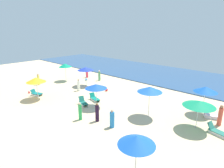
{
  "coord_description": "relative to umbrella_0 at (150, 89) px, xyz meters",
  "views": [
    {
      "loc": [
        13.66,
        -4.64,
        7.51
      ],
      "look_at": [
        -0.55,
        10.82,
        1.19
      ],
      "focal_mm": 30.07,
      "sensor_mm": 36.0,
      "label": 1
    }
  ],
  "objects": [
    {
      "name": "ocean",
      "position": [
        -5.83,
        14.83,
        -2.45
      ],
      "size": [
        60.0,
        13.12,
        0.12
      ],
      "primitive_type": "cube",
      "color": "#2F517D",
      "rests_on": "ground_plane"
    },
    {
      "name": "lounge_chair_7_0",
      "position": [
        -6.3,
        -0.66,
        -2.26
      ],
      "size": [
        1.56,
        0.94,
        0.7
      ],
      "rotation": [
        0.0,
        0.0,
        1.3
      ],
      "color": "silver",
      "rests_on": "ground_plane"
    },
    {
      "name": "beachgoer_7",
      "position": [
        -11.66,
        5.2,
        -1.79
      ],
      "size": [
        0.44,
        0.44,
        1.54
      ],
      "rotation": [
        0.0,
        0.0,
        3.63
      ],
      "color": "#4F9963",
      "rests_on": "ground_plane"
    },
    {
      "name": "beachgoer_3",
      "position": [
        -14.37,
        5.11,
        -1.82
      ],
      "size": [
        0.37,
        0.37,
        1.52
      ],
      "rotation": [
        0.0,
        0.0,
        1.57
      ],
      "color": "#F73C55",
      "rests_on": "ground_plane"
    },
    {
      "name": "umbrella_4",
      "position": [
        -11.21,
        -4.55,
        -0.34
      ],
      "size": [
        2.05,
        2.05,
        2.42
      ],
      "color": "silver",
      "rests_on": "ground_plane"
    },
    {
      "name": "beachgoer_0",
      "position": [
        -10.15,
        0.22,
        -1.83
      ],
      "size": [
        0.46,
        0.46,
        1.48
      ],
      "rotation": [
        0.0,
        0.0,
        4.16
      ],
      "color": "white",
      "rests_on": "ground_plane"
    },
    {
      "name": "beachgoer_4",
      "position": [
        -2.65,
        -3.66,
        -1.74
      ],
      "size": [
        0.44,
        0.44,
        1.64
      ],
      "rotation": [
        0.0,
        0.0,
        0.82
      ],
      "color": "black",
      "rests_on": "ground_plane"
    },
    {
      "name": "beach_ball_1",
      "position": [
        -13.75,
        -4.41,
        -2.38
      ],
      "size": [
        0.26,
        0.26,
        0.26
      ],
      "primitive_type": "sphere",
      "color": "#F04547",
      "rests_on": "ground_plane"
    },
    {
      "name": "beachgoer_2",
      "position": [
        5.02,
        2.49,
        -1.69
      ],
      "size": [
        0.38,
        0.38,
        1.73
      ],
      "rotation": [
        0.0,
        0.0,
        2.96
      ],
      "color": "#D34E3D",
      "rests_on": "ground_plane"
    },
    {
      "name": "umbrella_6",
      "position": [
        3.84,
        0.71,
        -0.43
      ],
      "size": [
        2.38,
        2.38,
        2.3
      ],
      "color": "silver",
      "rests_on": "ground_plane"
    },
    {
      "name": "ground_plane",
      "position": [
        -5.83,
        -8.61,
        -2.51
      ],
      "size": [
        60.0,
        60.0,
        0.0
      ],
      "primitive_type": "plane",
      "color": "beige"
    },
    {
      "name": "umbrella_7",
      "position": [
        -4.93,
        -1.64,
        -0.39
      ],
      "size": [
        2.14,
        2.14,
        2.33
      ],
      "color": "silver",
      "rests_on": "ground_plane"
    },
    {
      "name": "beachgoer_5",
      "position": [
        -3.91,
        -4.45,
        -1.77
      ],
      "size": [
        0.36,
        0.36,
        1.56
      ],
      "rotation": [
        0.0,
        0.0,
        5.99
      ],
      "color": "green",
      "rests_on": "ground_plane"
    },
    {
      "name": "beach_ball_0",
      "position": [
        -13.1,
        3.88,
        -2.34
      ],
      "size": [
        0.34,
        0.34,
        0.34
      ],
      "primitive_type": "sphere",
      "color": "#369DE6",
      "rests_on": "ground_plane"
    },
    {
      "name": "lounge_chair_7_1",
      "position": [
        -6.23,
        -2.26,
        -2.24
      ],
      "size": [
        1.4,
        0.91,
        0.78
      ],
      "rotation": [
        0.0,
        0.0,
        1.28
      ],
      "color": "silver",
      "rests_on": "ground_plane"
    },
    {
      "name": "lounge_chair_3_1",
      "position": [
        3.04,
        4.62,
        -2.29
      ],
      "size": [
        1.52,
        1.19,
        0.59
      ],
      "rotation": [
        0.0,
        0.0,
        2.08
      ],
      "color": "silver",
      "rests_on": "ground_plane"
    },
    {
      "name": "umbrella_5",
      "position": [
        -15.17,
        1.78,
        -0.2
      ],
      "size": [
        1.84,
        1.84,
        2.55
      ],
      "color": "silver",
      "rests_on": "ground_plane"
    },
    {
      "name": "umbrella_2",
      "position": [
        3.21,
        -6.41,
        -0.4
      ],
      "size": [
        1.95,
        1.95,
        2.37
      ],
      "color": "silver",
      "rests_on": "ground_plane"
    },
    {
      "name": "umbrella_1",
      "position": [
        -11.08,
        2.18,
        -0.19
      ],
      "size": [
        2.13,
        2.13,
        2.53
      ],
      "color": "silver",
      "rests_on": "ground_plane"
    },
    {
      "name": "lounge_chair_6_0",
      "position": [
        5.26,
        0.9,
        -2.25
      ],
      "size": [
        1.54,
        0.92,
        0.75
      ],
      "rotation": [
        0.0,
        0.0,
        1.32
      ],
      "color": "silver",
      "rests_on": "ground_plane"
    },
    {
      "name": "umbrella_3",
      "position": [
        3.33,
        3.78,
        -0.18
      ],
      "size": [
        2.0,
        2.0,
        2.57
      ],
      "color": "silver",
      "rests_on": "ground_plane"
    },
    {
      "name": "lounge_chair_3_0",
      "position": [
        4.18,
        3.34,
        -2.23
      ],
      "size": [
        1.62,
        1.0,
        0.79
      ],
      "rotation": [
        0.0,
        0.0,
        1.89
      ],
      "color": "silver",
      "rests_on": "ground_plane"
    },
    {
      "name": "umbrella_0",
      "position": [
        0.0,
        0.0,
        0.0
      ],
      "size": [
        2.14,
        2.14,
        2.75
      ],
      "color": "silver",
      "rests_on": "ground_plane"
    },
    {
      "name": "lounge_chair_4_0",
      "position": [
        -12.32,
        -4.2,
        -2.24
      ],
      "size": [
        1.37,
        1.07,
        0.72
      ],
      "rotation": [
        0.0,
        0.0,
        1.97
      ],
      "color": "silver",
      "rests_on": "ground_plane"
    },
    {
      "name": "beachgoer_6",
      "position": [
        -1.07,
        -3.55,
        -1.82
      ],
      "size": [
        0.52,
        0.52,
        1.5
      ],
      "rotation": [
        0.0,
        0.0,
        2.58
      ],
      "color": "#277CCA",
      "rests_on": "ground_plane"
    },
    {
      "name": "beachgoer_1",
      "position": [
        -16.21,
        -1.92,
        -1.75
      ],
      "size": [
        0.42,
        0.42,
        1.6
      ],
      "rotation": [
        0.0,
        0.0,
        2.32
      ],
      "color": "#F9E057",
      "rests_on": "ground_plane"
    },
    {
      "name": "beach_ball_2",
      "position": [
        -7.49,
        2.41,
        -2.34
      ],
      "size": [
        0.35,
        0.35,
        0.35
      ],
      "primitive_type": "sphere",
      "color": "#F13333",
      "rests_on": "ground_plane"
    }
  ]
}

